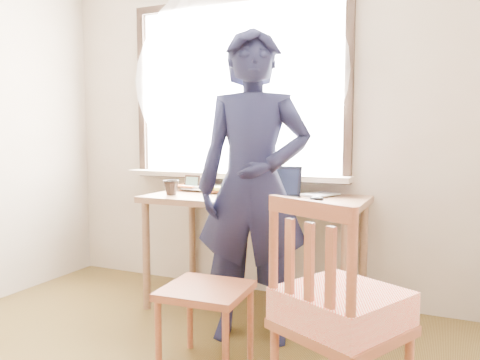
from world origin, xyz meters
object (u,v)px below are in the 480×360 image
at_px(side_chair, 339,311).
at_px(desk, 255,208).
at_px(mug_white, 251,187).
at_px(work_chair, 206,300).
at_px(mug_dark, 171,188).
at_px(person, 253,187).
at_px(laptop, 276,191).

bearing_deg(side_chair, desk, 126.04).
height_order(desk, side_chair, side_chair).
distance_m(mug_white, work_chair, 1.19).
height_order(desk, mug_white, mug_white).
xyz_separation_m(mug_dark, person, (0.75, -0.27, 0.07)).
xyz_separation_m(laptop, mug_dark, (-0.74, -0.16, 0.00)).
height_order(mug_dark, side_chair, side_chair).
xyz_separation_m(desk, laptop, (0.17, -0.03, 0.14)).
bearing_deg(mug_white, side_chair, -54.41).
bearing_deg(work_chair, mug_dark, 132.80).
bearing_deg(laptop, person, -89.23).
bearing_deg(laptop, side_chair, -58.95).
relative_size(desk, laptop, 4.79).
distance_m(mug_white, mug_dark, 0.59).
distance_m(side_chair, person, 1.07).
relative_size(work_chair, side_chair, 0.46).
distance_m(desk, mug_white, 0.23).
relative_size(mug_dark, work_chair, 0.25).
height_order(mug_dark, work_chair, mug_dark).
bearing_deg(person, desk, 96.91).
xyz_separation_m(desk, person, (0.17, -0.46, 0.20)).
height_order(laptop, mug_dark, laptop).
height_order(mug_white, work_chair, mug_white).
bearing_deg(side_chair, person, 133.53).
relative_size(desk, work_chair, 3.33).
height_order(desk, work_chair, desk).
relative_size(mug_white, work_chair, 0.26).
height_order(work_chair, side_chair, side_chair).
height_order(laptop, person, person).
relative_size(mug_dark, side_chair, 0.11).
xyz_separation_m(mug_white, person, (0.27, -0.61, 0.07)).
bearing_deg(person, work_chair, -114.17).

